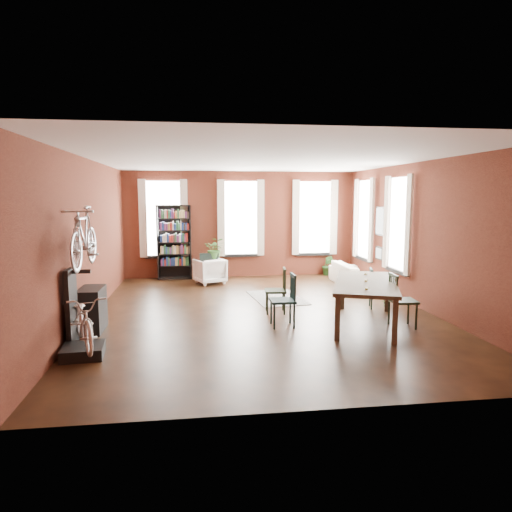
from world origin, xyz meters
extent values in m
plane|color=black|center=(0.00, 0.00, 0.00)|extent=(9.00, 9.00, 0.00)
cube|color=white|center=(0.00, 0.00, 3.20)|extent=(7.00, 9.00, 0.04)
cube|color=#481A12|center=(0.00, 4.50, 1.60)|extent=(7.00, 0.04, 3.20)
cube|color=#481A12|center=(0.00, -4.50, 1.60)|extent=(7.00, 0.04, 3.20)
cube|color=#481A12|center=(-3.50, 0.00, 1.60)|extent=(0.04, 9.00, 3.20)
cube|color=#481A12|center=(3.50, 0.00, 1.60)|extent=(0.04, 9.00, 3.20)
cube|color=white|center=(-2.30, 4.47, 1.80)|extent=(1.00, 0.04, 2.20)
cube|color=#C5B29E|center=(-2.30, 4.40, 1.80)|extent=(1.40, 0.06, 2.30)
cube|color=white|center=(0.00, 4.47, 1.80)|extent=(1.00, 0.04, 2.20)
cube|color=#C5B29E|center=(0.00, 4.40, 1.80)|extent=(1.40, 0.06, 2.30)
cube|color=white|center=(2.30, 4.47, 1.80)|extent=(1.00, 0.04, 2.20)
cube|color=#C5B29E|center=(2.30, 4.40, 1.80)|extent=(1.40, 0.06, 2.30)
cube|color=white|center=(3.47, 1.00, 1.80)|extent=(0.04, 1.00, 2.20)
cube|color=#C5B29E|center=(3.40, 1.00, 1.80)|extent=(0.06, 1.40, 2.30)
cube|color=white|center=(3.47, 3.20, 1.80)|extent=(0.04, 1.00, 2.20)
cube|color=#C5B29E|center=(3.40, 3.20, 1.80)|extent=(0.06, 1.40, 2.30)
cube|color=black|center=(3.46, 2.10, 1.80)|extent=(0.04, 0.55, 0.75)
cube|color=black|center=(3.46, 2.10, 0.95)|extent=(0.04, 0.45, 0.35)
cube|color=#463A2A|center=(1.82, -1.16, 0.42)|extent=(1.91, 2.69, 0.84)
cube|color=#183435|center=(0.23, -1.07, 0.50)|extent=(0.47, 0.47, 1.00)
cube|color=black|center=(0.27, -0.05, 0.48)|extent=(0.48, 0.48, 0.95)
cube|color=#1D2E1B|center=(2.46, -1.42, 0.51)|extent=(0.50, 0.50, 1.01)
cube|color=#1A3B38|center=(2.60, 0.04, 0.44)|extent=(0.49, 0.49, 0.87)
cube|color=black|center=(-2.00, 4.30, 1.10)|extent=(1.00, 0.32, 2.20)
imported|color=white|center=(-0.99, 3.43, 0.39)|extent=(0.97, 0.94, 0.78)
imported|color=beige|center=(2.95, 2.60, 0.41)|extent=(0.61, 2.08, 0.81)
cube|color=black|center=(0.55, 1.33, 0.01)|extent=(1.32, 1.91, 0.01)
cube|color=black|center=(-3.13, -2.30, 0.09)|extent=(0.66, 0.66, 0.18)
cube|color=black|center=(-3.40, -1.80, 0.65)|extent=(0.16, 0.60, 1.30)
cube|color=black|center=(-3.28, -0.90, 0.40)|extent=(0.40, 0.80, 0.80)
cube|color=black|center=(-0.84, 3.84, 0.31)|extent=(0.31, 0.31, 0.61)
imported|color=#265321|center=(2.70, 4.30, 0.14)|extent=(0.55, 0.70, 0.27)
imported|color=#346327|center=(2.72, -0.15, 0.08)|extent=(0.46, 0.49, 0.16)
imported|color=beige|center=(-3.09, -2.31, 0.96)|extent=(0.80, 0.96, 1.56)
imported|color=#A5A8AD|center=(-3.15, -1.80, 2.13)|extent=(0.47, 1.00, 1.66)
imported|color=#356327|center=(-0.82, 3.83, 0.87)|extent=(0.68, 0.73, 0.51)
camera|label=1|loc=(-1.40, -9.34, 2.45)|focal=32.00mm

